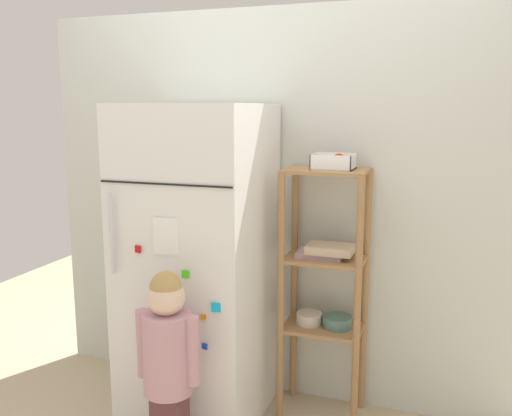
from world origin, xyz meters
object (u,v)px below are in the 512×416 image
Objects in this scene: child_standing at (168,352)px; pantry_shelf_unit at (325,278)px; refrigerator at (199,265)px; fruit_bin at (337,162)px.

child_standing is 0.71× the size of pantry_shelf_unit.
fruit_bin is at bearing 16.09° from refrigerator.
refrigerator reaches higher than child_standing.
refrigerator is 0.65m from pantry_shelf_unit.
refrigerator reaches higher than fruit_bin.
refrigerator is at bearing -162.98° from pantry_shelf_unit.
fruit_bin reaches higher than child_standing.
child_standing is (0.08, -0.49, -0.25)m from refrigerator.
pantry_shelf_unit is (0.55, 0.68, 0.19)m from child_standing.
pantry_shelf_unit is at bearing 51.21° from child_standing.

